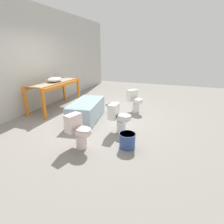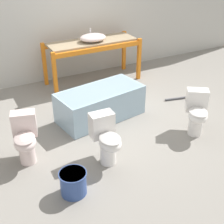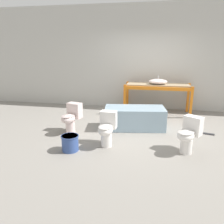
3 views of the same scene
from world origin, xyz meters
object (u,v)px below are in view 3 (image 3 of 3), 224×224
at_px(toilet_near, 107,128).
at_px(bucket_white, 70,143).
at_px(toilet_far, 71,117).
at_px(toilet_extra, 189,134).
at_px(bathtub_main, 135,116).
at_px(sink_basin, 158,82).

xyz_separation_m(toilet_near, bucket_white, (-0.64, -0.37, -0.21)).
distance_m(toilet_near, toilet_far, 1.09).
bearing_deg(toilet_extra, toilet_near, -146.06).
bearing_deg(bathtub_main, toilet_near, -120.98).
relative_size(sink_basin, bucket_white, 1.60).
distance_m(sink_basin, bathtub_main, 1.63).
bearing_deg(bucket_white, bathtub_main, 53.73).
height_order(toilet_near, bucket_white, toilet_near).
bearing_deg(bucket_white, sink_basin, 60.64).
height_order(toilet_near, toilet_extra, same).
relative_size(toilet_near, bucket_white, 2.01).
bearing_deg(toilet_extra, sink_basin, 137.33).
relative_size(bathtub_main, toilet_near, 2.25).
distance_m(toilet_extra, bucket_white, 2.23).
bearing_deg(toilet_near, toilet_far, 153.39).
bearing_deg(toilet_extra, bathtub_main, 168.98).
height_order(bathtub_main, toilet_near, toilet_near).
xyz_separation_m(bathtub_main, bucket_white, (-1.09, -1.48, -0.14)).
distance_m(toilet_near, bucket_white, 0.77).
xyz_separation_m(toilet_near, toilet_far, (-0.96, 0.52, 0.00)).
relative_size(sink_basin, bathtub_main, 0.35).
distance_m(sink_basin, toilet_extra, 2.65).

